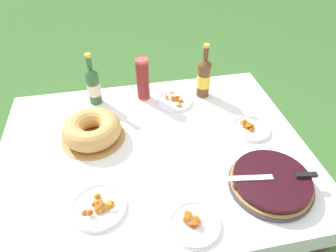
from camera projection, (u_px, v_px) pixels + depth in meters
ground_plane at (157, 225)px, 1.90m from camera, size 16.00×16.00×0.00m
garden_table at (154, 157)px, 1.49m from camera, size 1.47×1.14×0.68m
tablecloth at (154, 150)px, 1.46m from camera, size 1.48×1.15×0.10m
berry_tart at (271, 182)px, 1.26m from camera, size 0.36×0.36×0.06m
serving_knife at (280, 176)px, 1.24m from camera, size 0.37×0.08×0.01m
bundt_cake at (92, 130)px, 1.47m from camera, size 0.32×0.32×0.11m
cup_stack at (143, 79)px, 1.69m from camera, size 0.07×0.07×0.25m
cider_bottle_green at (93, 85)px, 1.66m from camera, size 0.07×0.07×0.30m
cider_bottle_amber at (204, 77)px, 1.71m from camera, size 0.08×0.08×0.32m
snack_plate_near at (194, 223)px, 1.13m from camera, size 0.20×0.20×0.06m
snack_plate_left at (175, 101)px, 1.73m from camera, size 0.20×0.20×0.06m
snack_plate_right at (99, 207)px, 1.19m from camera, size 0.23×0.23×0.06m
snack_plate_far at (250, 128)px, 1.55m from camera, size 0.20×0.20×0.06m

